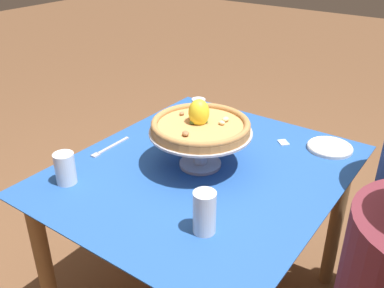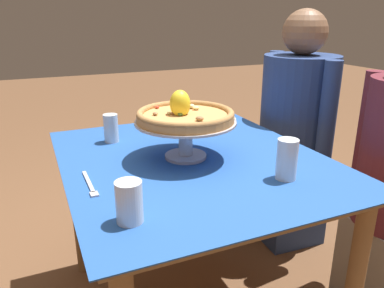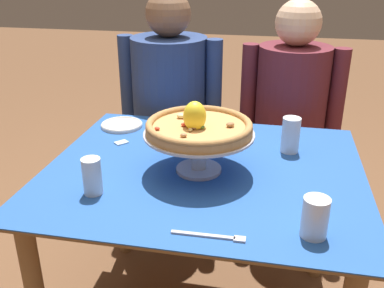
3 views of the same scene
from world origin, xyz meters
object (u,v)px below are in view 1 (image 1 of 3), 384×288
Objects in this scene: pizza at (201,125)px; dinner_fork at (109,148)px; water_glass_back_right at (204,215)px; water_glass_front_left at (198,113)px; sugar_packet at (283,143)px; water_glass_front_right at (65,170)px; pizza_stand at (200,140)px; side_plate at (330,147)px.

dinner_fork is at bearing -73.78° from pizza.
water_glass_back_right is 0.64m from dinner_fork.
water_glass_front_left is 0.75m from water_glass_back_right.
sugar_packet is (-0.66, -0.05, -0.06)m from water_glass_back_right.
pizza_stand is at bearing 139.77° from water_glass_front_right.
water_glass_front_right is 2.28× the size of sugar_packet.
side_plate is at bearing 101.03° from water_glass_front_left.
pizza_stand is at bearing 50.56° from pizza.
side_plate is at bearing 139.53° from water_glass_front_right.
pizza_stand is at bearing -40.69° from side_plate.
sugar_packet is at bearing 129.52° from dinner_fork.
pizza is 3.00× the size of water_glass_front_left.
pizza is 0.38m from water_glass_front_left.
water_glass_front_left is at bearing -143.77° from water_glass_back_right.
water_glass_back_right is 0.73m from side_plate.
pizza is at bearing -40.88° from side_plate.
water_glass_front_right is at bearing -40.47° from side_plate.
pizza_stand is 3.30× the size of water_glass_front_right.
water_glass_front_left is at bearing 171.76° from water_glass_front_right.
water_glass_front_left is (-0.30, -0.22, -0.12)m from pizza.
water_glass_back_right reaches higher than side_plate.
side_plate reaches higher than sugar_packet.
water_glass_back_right is at bearing 96.40° from water_glass_front_right.
sugar_packet is at bearing 145.67° from water_glass_front_right.
side_plate is at bearing 170.30° from water_glass_back_right.
dinner_fork is (-0.20, -0.60, -0.06)m from water_glass_back_right.
water_glass_front_right is 0.95× the size of water_glass_front_left.
water_glass_front_left is 0.44m from dinner_fork.
water_glass_back_right is (0.31, 0.23, -0.05)m from pizza_stand.
sugar_packet is (-0.72, 0.49, -0.05)m from water_glass_front_right.
side_plate is 0.89× the size of dinner_fork.
dinner_fork is at bearing -73.99° from pizza_stand.
dinner_fork reaches higher than sugar_packet.
water_glass_front_right reaches higher than side_plate.
pizza_stand is 0.06m from pizza.
pizza_stand reaches higher than side_plate.
pizza_stand is 0.39m from water_glass_back_right.
side_plate is at bearing 139.31° from pizza_stand.
water_glass_back_right is at bearing -9.70° from side_plate.
water_glass_front_right is 0.68m from water_glass_front_left.
water_glass_front_left is 0.40m from sugar_packet.
water_glass_front_right is at bearing -8.24° from water_glass_front_left.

